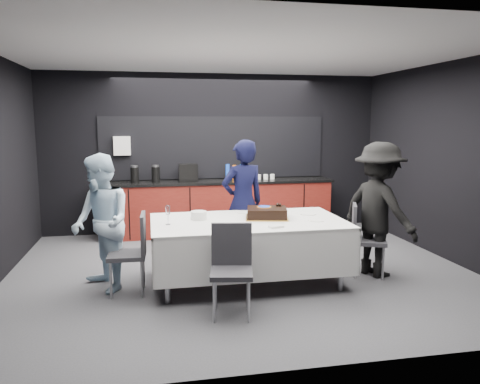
{
  "coord_description": "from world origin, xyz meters",
  "views": [
    {
      "loc": [
        -1.16,
        -5.83,
        1.96
      ],
      "look_at": [
        0.0,
        0.1,
        1.05
      ],
      "focal_mm": 35.0,
      "sensor_mm": 36.0,
      "label": 1
    }
  ],
  "objects_px": {
    "party_table": "(248,231)",
    "chair_left": "(134,248)",
    "cake_assembly": "(267,213)",
    "chair_right": "(363,234)",
    "chair_near": "(232,262)",
    "champagne_flute": "(168,211)",
    "plate_stack": "(199,215)",
    "person_center": "(243,202)",
    "person_left": "(101,223)",
    "person_right": "(379,209)"
  },
  "relations": [
    {
      "from": "party_table",
      "to": "chair_left",
      "type": "distance_m",
      "value": 1.36
    },
    {
      "from": "cake_assembly",
      "to": "chair_right",
      "type": "distance_m",
      "value": 1.29
    },
    {
      "from": "cake_assembly",
      "to": "chair_near",
      "type": "height_order",
      "value": "cake_assembly"
    },
    {
      "from": "chair_left",
      "to": "chair_near",
      "type": "distance_m",
      "value": 1.27
    },
    {
      "from": "champagne_flute",
      "to": "chair_near",
      "type": "relative_size",
      "value": 0.24
    },
    {
      "from": "party_table",
      "to": "chair_right",
      "type": "xyz_separation_m",
      "value": [
        1.5,
        -0.01,
        -0.11
      ]
    },
    {
      "from": "cake_assembly",
      "to": "champagne_flute",
      "type": "bearing_deg",
      "value": -173.49
    },
    {
      "from": "chair_right",
      "to": "champagne_flute",
      "type": "bearing_deg",
      "value": -178.53
    },
    {
      "from": "party_table",
      "to": "chair_near",
      "type": "relative_size",
      "value": 2.51
    },
    {
      "from": "plate_stack",
      "to": "person_center",
      "type": "distance_m",
      "value": 0.92
    },
    {
      "from": "chair_left",
      "to": "person_center",
      "type": "distance_m",
      "value": 1.72
    },
    {
      "from": "plate_stack",
      "to": "person_left",
      "type": "bearing_deg",
      "value": -175.62
    },
    {
      "from": "cake_assembly",
      "to": "plate_stack",
      "type": "distance_m",
      "value": 0.84
    },
    {
      "from": "chair_near",
      "to": "person_center",
      "type": "relative_size",
      "value": 0.54
    },
    {
      "from": "cake_assembly",
      "to": "chair_near",
      "type": "xyz_separation_m",
      "value": [
        -0.61,
        -0.95,
        -0.31
      ]
    },
    {
      "from": "cake_assembly",
      "to": "chair_near",
      "type": "distance_m",
      "value": 1.17
    },
    {
      "from": "cake_assembly",
      "to": "champagne_flute",
      "type": "height_order",
      "value": "champagne_flute"
    },
    {
      "from": "person_left",
      "to": "person_right",
      "type": "xyz_separation_m",
      "value": [
        3.42,
        -0.11,
        0.05
      ]
    },
    {
      "from": "plate_stack",
      "to": "chair_right",
      "type": "xyz_separation_m",
      "value": [
        2.08,
        -0.16,
        -0.3
      ]
    },
    {
      "from": "chair_near",
      "to": "chair_right",
      "type": "bearing_deg",
      "value": 25.13
    },
    {
      "from": "chair_left",
      "to": "person_right",
      "type": "xyz_separation_m",
      "value": [
        3.05,
        0.06,
        0.32
      ]
    },
    {
      "from": "person_left",
      "to": "chair_right",
      "type": "bearing_deg",
      "value": 62.64
    },
    {
      "from": "champagne_flute",
      "to": "cake_assembly",
      "type": "bearing_deg",
      "value": 6.51
    },
    {
      "from": "chair_near",
      "to": "person_center",
      "type": "distance_m",
      "value": 1.74
    },
    {
      "from": "chair_near",
      "to": "person_right",
      "type": "distance_m",
      "value": 2.24
    },
    {
      "from": "champagne_flute",
      "to": "person_right",
      "type": "height_order",
      "value": "person_right"
    },
    {
      "from": "plate_stack",
      "to": "person_center",
      "type": "height_order",
      "value": "person_center"
    },
    {
      "from": "chair_left",
      "to": "chair_right",
      "type": "distance_m",
      "value": 2.86
    },
    {
      "from": "champagne_flute",
      "to": "chair_left",
      "type": "distance_m",
      "value": 0.57
    },
    {
      "from": "party_table",
      "to": "person_center",
      "type": "xyz_separation_m",
      "value": [
        0.09,
        0.78,
        0.22
      ]
    },
    {
      "from": "chair_near",
      "to": "cake_assembly",
      "type": "bearing_deg",
      "value": 57.13
    },
    {
      "from": "chair_left",
      "to": "cake_assembly",
      "type": "bearing_deg",
      "value": 6.05
    },
    {
      "from": "party_table",
      "to": "person_center",
      "type": "bearing_deg",
      "value": 83.12
    },
    {
      "from": "cake_assembly",
      "to": "champagne_flute",
      "type": "relative_size",
      "value": 2.65
    },
    {
      "from": "champagne_flute",
      "to": "person_right",
      "type": "distance_m",
      "value": 2.66
    },
    {
      "from": "person_center",
      "to": "person_left",
      "type": "height_order",
      "value": "person_center"
    },
    {
      "from": "cake_assembly",
      "to": "chair_right",
      "type": "relative_size",
      "value": 0.64
    },
    {
      "from": "plate_stack",
      "to": "person_left",
      "type": "xyz_separation_m",
      "value": [
        -1.14,
        -0.09,
        -0.03
      ]
    },
    {
      "from": "champagne_flute",
      "to": "person_left",
      "type": "bearing_deg",
      "value": 169.86
    },
    {
      "from": "party_table",
      "to": "person_center",
      "type": "height_order",
      "value": "person_center"
    },
    {
      "from": "party_table",
      "to": "person_left",
      "type": "height_order",
      "value": "person_left"
    },
    {
      "from": "plate_stack",
      "to": "person_center",
      "type": "bearing_deg",
      "value": 42.55
    },
    {
      "from": "cake_assembly",
      "to": "chair_right",
      "type": "height_order",
      "value": "cake_assembly"
    },
    {
      "from": "plate_stack",
      "to": "chair_near",
      "type": "xyz_separation_m",
      "value": [
        0.22,
        -1.03,
        -0.3
      ]
    },
    {
      "from": "person_center",
      "to": "person_right",
      "type": "xyz_separation_m",
      "value": [
        1.6,
        -0.81,
        -0.01
      ]
    },
    {
      "from": "plate_stack",
      "to": "chair_near",
      "type": "height_order",
      "value": "chair_near"
    },
    {
      "from": "plate_stack",
      "to": "chair_left",
      "type": "xyz_separation_m",
      "value": [
        -0.77,
        -0.25,
        -0.3
      ]
    },
    {
      "from": "chair_right",
      "to": "person_left",
      "type": "relative_size",
      "value": 0.58
    },
    {
      "from": "plate_stack",
      "to": "chair_left",
      "type": "height_order",
      "value": "chair_left"
    },
    {
      "from": "chair_right",
      "to": "person_center",
      "type": "bearing_deg",
      "value": 151.0
    }
  ]
}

